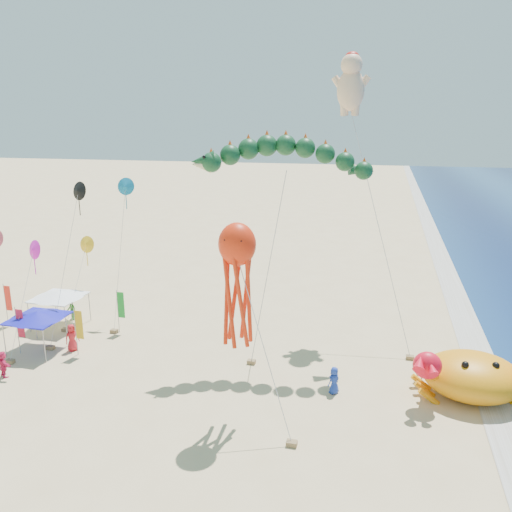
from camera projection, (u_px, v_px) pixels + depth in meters
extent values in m
plane|color=#D1B784|center=(280.00, 369.00, 30.31)|extent=(320.00, 320.00, 0.00)
plane|color=silver|center=(493.00, 396.00, 27.38)|extent=(320.00, 320.00, 0.00)
ellipsoid|color=orange|center=(472.00, 376.00, 26.98)|extent=(5.94, 5.24, 2.48)
sphere|color=red|center=(421.00, 360.00, 26.40)|extent=(1.47, 1.47, 1.47)
sphere|color=black|center=(461.00, 363.00, 26.08)|extent=(0.38, 0.38, 0.38)
sphere|color=black|center=(493.00, 367.00, 25.70)|extent=(0.38, 0.38, 0.38)
cone|color=#0F3A1D|center=(208.00, 159.00, 30.66)|extent=(1.47, 1.09, 1.20)
cylinder|color=#B2B2B2|center=(269.00, 268.00, 30.30)|extent=(1.68, 2.19, 11.64)
cube|color=olive|center=(251.00, 362.00, 31.00)|extent=(0.50, 0.35, 0.25)
ellipsoid|color=#FFC89B|center=(351.00, 90.00, 33.92)|extent=(1.88, 1.55, 2.76)
sphere|color=#FFC89B|center=(352.00, 65.00, 33.35)|extent=(1.45, 1.45, 1.45)
ellipsoid|color=red|center=(352.00, 57.00, 33.29)|extent=(0.94, 0.94, 0.65)
cylinder|color=#B2B2B2|center=(379.00, 227.00, 32.89)|extent=(4.99, 5.81, 15.44)
cube|color=olive|center=(410.00, 357.00, 31.59)|extent=(0.50, 0.35, 0.25)
ellipsoid|color=red|center=(237.00, 244.00, 23.29)|extent=(1.80, 1.62, 2.07)
cylinder|color=#B2B2B2|center=(264.00, 349.00, 23.26)|extent=(3.16, 1.90, 8.27)
cube|color=olive|center=(292.00, 444.00, 23.09)|extent=(0.50, 0.35, 0.25)
cylinder|color=gray|center=(4.00, 341.00, 31.66)|extent=(0.06, 0.06, 2.20)
cylinder|color=gray|center=(44.00, 346.00, 30.94)|extent=(0.06, 0.06, 2.20)
cylinder|color=gray|center=(35.00, 324.00, 34.42)|extent=(0.06, 0.06, 2.20)
cylinder|color=gray|center=(73.00, 328.00, 33.70)|extent=(0.06, 0.06, 2.20)
cube|color=#1414B1|center=(38.00, 318.00, 32.39)|extent=(3.19, 3.19, 0.08)
cone|color=#1414B1|center=(37.00, 315.00, 32.32)|extent=(3.50, 3.50, 0.45)
cylinder|color=gray|center=(29.00, 317.00, 35.53)|extent=(0.06, 0.06, 2.20)
cylinder|color=gray|center=(66.00, 321.00, 34.80)|extent=(0.06, 0.06, 2.20)
cylinder|color=gray|center=(55.00, 303.00, 38.32)|extent=(0.06, 0.06, 2.20)
cylinder|color=gray|center=(90.00, 307.00, 37.59)|extent=(0.06, 0.06, 2.20)
cube|color=white|center=(59.00, 297.00, 36.27)|extent=(3.22, 3.22, 0.08)
cone|color=white|center=(58.00, 294.00, 36.21)|extent=(3.54, 3.54, 0.45)
cylinder|color=gray|center=(76.00, 332.00, 31.84)|extent=(0.05, 0.05, 3.20)
cube|color=gold|center=(79.00, 325.00, 31.64)|extent=(0.50, 0.04, 1.90)
cylinder|color=gray|center=(18.00, 330.00, 32.08)|extent=(0.05, 0.05, 3.20)
cube|color=red|center=(20.00, 323.00, 31.88)|extent=(0.50, 0.04, 1.90)
cylinder|color=gray|center=(6.00, 304.00, 36.68)|extent=(0.05, 0.05, 3.20)
cube|color=#FD2B1C|center=(8.00, 298.00, 36.48)|extent=(0.50, 0.04, 1.90)
cylinder|color=gray|center=(118.00, 311.00, 35.32)|extent=(0.05, 0.05, 3.20)
cube|color=#178F2B|center=(121.00, 305.00, 35.13)|extent=(0.50, 0.04, 1.90)
imported|color=red|center=(72.00, 338.00, 32.64)|extent=(0.99, 1.06, 1.82)
imported|color=#1A3397|center=(334.00, 380.00, 27.46)|extent=(0.86, 0.90, 1.55)
imported|color=#D62255|center=(3.00, 364.00, 29.26)|extent=(1.52, 1.19, 1.61)
imported|color=#307828|center=(71.00, 309.00, 37.75)|extent=(1.30, 1.12, 1.75)
imported|color=silver|center=(420.00, 369.00, 28.75)|extent=(0.58, 0.39, 1.57)
cone|color=yellow|center=(86.00, 244.00, 37.90)|extent=(1.30, 0.51, 1.32)
cylinder|color=#B2B2B2|center=(81.00, 285.00, 37.14)|extent=(0.55, 3.04, 5.35)
cube|color=olive|center=(75.00, 327.00, 36.37)|extent=(0.50, 0.35, 0.25)
cone|color=black|center=(78.00, 191.00, 34.04)|extent=(1.30, 0.51, 1.32)
cylinder|color=#B2B2B2|center=(75.00, 267.00, 33.86)|extent=(0.55, 3.04, 9.79)
cube|color=olive|center=(72.00, 343.00, 33.66)|extent=(0.50, 0.35, 0.25)
cone|color=#FF1CD1|center=(33.00, 250.00, 32.83)|extent=(1.30, 0.51, 1.32)
cylinder|color=#B2B2B2|center=(26.00, 303.00, 32.18)|extent=(0.55, 3.04, 6.20)
cube|color=olive|center=(19.00, 358.00, 31.52)|extent=(0.50, 0.35, 0.25)
cone|color=#0E6F9E|center=(125.00, 186.00, 36.70)|extent=(1.30, 0.51, 1.32)
cylinder|color=#B2B2B2|center=(123.00, 257.00, 36.51)|extent=(0.55, 3.04, 9.77)
cube|color=olive|center=(120.00, 327.00, 36.31)|extent=(0.50, 0.35, 0.25)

